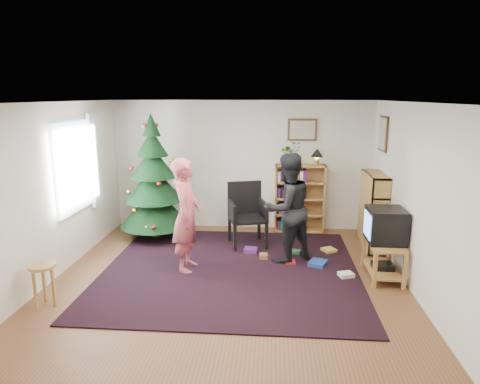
# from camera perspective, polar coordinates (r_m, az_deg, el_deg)

# --- Properties ---
(floor) EXTENTS (5.00, 5.00, 0.00)m
(floor) POSITION_cam_1_polar(r_m,az_deg,el_deg) (6.32, -1.51, -11.40)
(floor) COLOR brown
(floor) RESTS_ON ground
(ceiling) EXTENTS (5.00, 5.00, 0.00)m
(ceiling) POSITION_cam_1_polar(r_m,az_deg,el_deg) (5.77, -1.66, 11.90)
(ceiling) COLOR white
(ceiling) RESTS_ON wall_back
(wall_back) EXTENTS (5.00, 0.02, 2.50)m
(wall_back) POSITION_cam_1_polar(r_m,az_deg,el_deg) (8.36, 0.24, 3.57)
(wall_back) COLOR silver
(wall_back) RESTS_ON floor
(wall_front) EXTENTS (5.00, 0.02, 2.50)m
(wall_front) POSITION_cam_1_polar(r_m,az_deg,el_deg) (3.55, -5.93, -9.42)
(wall_front) COLOR silver
(wall_front) RESTS_ON floor
(wall_left) EXTENTS (0.02, 5.00, 2.50)m
(wall_left) POSITION_cam_1_polar(r_m,az_deg,el_deg) (6.66, -23.49, 0.12)
(wall_left) COLOR silver
(wall_left) RESTS_ON floor
(wall_right) EXTENTS (0.02, 5.00, 2.50)m
(wall_right) POSITION_cam_1_polar(r_m,az_deg,el_deg) (6.18, 22.14, -0.69)
(wall_right) COLOR silver
(wall_right) RESTS_ON floor
(rug) EXTENTS (3.80, 3.60, 0.02)m
(rug) POSITION_cam_1_polar(r_m,az_deg,el_deg) (6.59, -1.24, -10.26)
(rug) COLOR black
(rug) RESTS_ON floor
(window_pane) EXTENTS (0.04, 1.20, 1.40)m
(window_pane) POSITION_cam_1_polar(r_m,az_deg,el_deg) (7.13, -21.23, 3.13)
(window_pane) COLOR silver
(window_pane) RESTS_ON wall_left
(curtain) EXTENTS (0.06, 0.35, 1.60)m
(curtain) POSITION_cam_1_polar(r_m,az_deg,el_deg) (7.74, -18.75, 4.02)
(curtain) COLOR silver
(curtain) RESTS_ON wall_left
(picture_back) EXTENTS (0.55, 0.03, 0.42)m
(picture_back) POSITION_cam_1_polar(r_m,az_deg,el_deg) (8.25, 8.31, 8.21)
(picture_back) COLOR #4C3319
(picture_back) RESTS_ON wall_back
(picture_right) EXTENTS (0.03, 0.50, 0.60)m
(picture_right) POSITION_cam_1_polar(r_m,az_deg,el_deg) (7.73, 18.57, 7.39)
(picture_right) COLOR #4C3319
(picture_right) RESTS_ON wall_right
(christmas_tree) EXTENTS (1.26, 1.26, 2.29)m
(christmas_tree) POSITION_cam_1_polar(r_m,az_deg,el_deg) (7.91, -11.41, 0.61)
(christmas_tree) COLOR #3F2816
(christmas_tree) RESTS_ON rug
(bookshelf_back) EXTENTS (0.95, 0.30, 1.30)m
(bookshelf_back) POSITION_cam_1_polar(r_m,az_deg,el_deg) (8.31, 7.94, -0.73)
(bookshelf_back) COLOR #AB803D
(bookshelf_back) RESTS_ON floor
(bookshelf_right) EXTENTS (0.30, 0.95, 1.30)m
(bookshelf_right) POSITION_cam_1_polar(r_m,az_deg,el_deg) (7.69, 17.33, -2.31)
(bookshelf_right) COLOR #AB803D
(bookshelf_right) RESTS_ON floor
(tv_stand) EXTENTS (0.46, 0.82, 0.55)m
(tv_stand) POSITION_cam_1_polar(r_m,az_deg,el_deg) (6.56, 18.55, -8.15)
(tv_stand) COLOR #AB803D
(tv_stand) RESTS_ON floor
(crt_tv) EXTENTS (0.51, 0.55, 0.48)m
(crt_tv) POSITION_cam_1_polar(r_m,az_deg,el_deg) (6.41, 18.82, -4.21)
(crt_tv) COLOR black
(crt_tv) RESTS_ON tv_stand
(armchair) EXTENTS (0.74, 0.75, 1.10)m
(armchair) POSITION_cam_1_polar(r_m,az_deg,el_deg) (7.52, 1.07, -2.54)
(armchair) COLOR black
(armchair) RESTS_ON rug
(stool) EXTENTS (0.33, 0.33, 0.56)m
(stool) POSITION_cam_1_polar(r_m,az_deg,el_deg) (5.90, -24.81, -9.91)
(stool) COLOR #AB803D
(stool) RESTS_ON floor
(person_standing) EXTENTS (0.43, 0.64, 1.71)m
(person_standing) POSITION_cam_1_polar(r_m,az_deg,el_deg) (6.39, -7.15, -3.09)
(person_standing) COLOR #AC454D
(person_standing) RESTS_ON rug
(person_by_chair) EXTENTS (1.07, 1.03, 1.73)m
(person_by_chair) POSITION_cam_1_polar(r_m,az_deg,el_deg) (6.70, 6.29, -2.19)
(person_by_chair) COLOR black
(person_by_chair) RESTS_ON rug
(potted_plant) EXTENTS (0.50, 0.47, 0.44)m
(potted_plant) POSITION_cam_1_polar(r_m,az_deg,el_deg) (8.15, 6.72, 5.17)
(potted_plant) COLOR gray
(potted_plant) RESTS_ON bookshelf_back
(table_lamp) EXTENTS (0.24, 0.24, 0.32)m
(table_lamp) POSITION_cam_1_polar(r_m,az_deg,el_deg) (8.18, 10.23, 5.03)
(table_lamp) COLOR #A57F33
(table_lamp) RESTS_ON bookshelf_back
(floor_clutter) EXTENTS (1.63, 1.23, 0.08)m
(floor_clutter) POSITION_cam_1_polar(r_m,az_deg,el_deg) (6.99, 7.77, -8.74)
(floor_clutter) COLOR #A51E19
(floor_clutter) RESTS_ON rug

